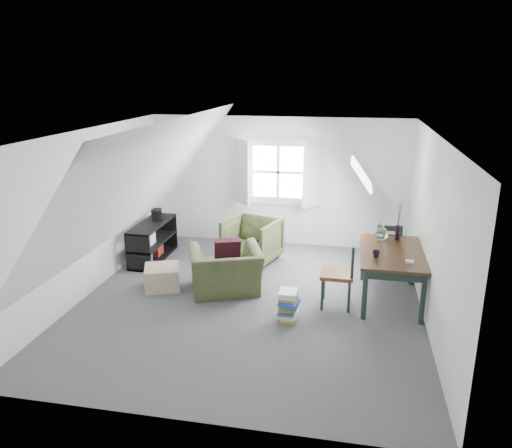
% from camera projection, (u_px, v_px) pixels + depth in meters
% --- Properties ---
extents(floor, '(5.50, 5.50, 0.00)m').
position_uv_depth(floor, '(250.00, 301.00, 7.49)').
color(floor, '#505055').
rests_on(floor, ground).
extents(ceiling, '(5.50, 5.50, 0.00)m').
position_uv_depth(ceiling, '(249.00, 133.00, 6.76)').
color(ceiling, white).
rests_on(ceiling, wall_back).
extents(wall_back, '(5.00, 0.00, 5.00)m').
position_uv_depth(wall_back, '(278.00, 182.00, 9.70)').
color(wall_back, white).
rests_on(wall_back, ground).
extents(wall_front, '(5.00, 0.00, 5.00)m').
position_uv_depth(wall_front, '(188.00, 307.00, 4.54)').
color(wall_front, white).
rests_on(wall_front, ground).
extents(wall_left, '(0.00, 5.50, 5.50)m').
position_uv_depth(wall_left, '(89.00, 213.00, 7.58)').
color(wall_left, white).
rests_on(wall_left, ground).
extents(wall_right, '(0.00, 5.50, 5.50)m').
position_uv_depth(wall_right, '(432.00, 232.00, 6.66)').
color(wall_right, white).
rests_on(wall_right, ground).
extents(slope_left, '(3.19, 5.50, 4.48)m').
position_uv_depth(slope_left, '(145.00, 181.00, 7.26)').
color(slope_left, white).
rests_on(slope_left, wall_left).
extents(slope_right, '(3.19, 5.50, 4.48)m').
position_uv_depth(slope_right, '(362.00, 191.00, 6.68)').
color(slope_right, white).
rests_on(slope_right, wall_right).
extents(dormer_window, '(1.71, 0.35, 1.30)m').
position_uv_depth(dormer_window, '(278.00, 172.00, 9.58)').
color(dormer_window, white).
rests_on(dormer_window, wall_back).
extents(skylight, '(0.35, 0.75, 0.47)m').
position_uv_depth(skylight, '(362.00, 174.00, 7.91)').
color(skylight, white).
rests_on(skylight, slope_right).
extents(armchair_near, '(1.34, 1.27, 0.70)m').
position_uv_depth(armchair_near, '(226.00, 291.00, 7.84)').
color(armchair_near, '#404A27').
rests_on(armchair_near, floor).
extents(armchair_far, '(1.09, 1.11, 0.81)m').
position_uv_depth(armchair_far, '(252.00, 261.00, 9.07)').
color(armchair_far, '#404A27').
rests_on(armchair_far, floor).
extents(throw_pillow, '(0.46, 0.35, 0.42)m').
position_uv_depth(throw_pillow, '(227.00, 250.00, 7.80)').
color(throw_pillow, '#390F1E').
rests_on(throw_pillow, armchair_near).
extents(ottoman, '(0.69, 0.69, 0.36)m').
position_uv_depth(ottoman, '(162.00, 277.00, 7.91)').
color(ottoman, '#B7A88C').
rests_on(ottoman, floor).
extents(dining_table, '(0.94, 1.56, 0.78)m').
position_uv_depth(dining_table, '(392.00, 258.00, 7.34)').
color(dining_table, '#352112').
rests_on(dining_table, floor).
extents(demijohn, '(0.21, 0.21, 0.29)m').
position_uv_depth(demijohn, '(381.00, 233.00, 7.73)').
color(demijohn, silver).
rests_on(demijohn, dining_table).
extents(vase_twigs, '(0.07, 0.08, 0.58)m').
position_uv_depth(vase_twigs, '(398.00, 232.00, 7.77)').
color(vase_twigs, black).
rests_on(vase_twigs, dining_table).
extents(cup, '(0.13, 0.13, 0.10)m').
position_uv_depth(cup, '(376.00, 257.00, 7.08)').
color(cup, black).
rests_on(cup, dining_table).
extents(paper_box, '(0.12, 0.09, 0.04)m').
position_uv_depth(paper_box, '(410.00, 262.00, 6.85)').
color(paper_box, white).
rests_on(paper_box, dining_table).
extents(dining_chair_far, '(0.44, 0.44, 0.95)m').
position_uv_depth(dining_chair_far, '(388.00, 249.00, 8.26)').
color(dining_chair_far, brown).
rests_on(dining_chair_far, floor).
extents(dining_chair_near, '(0.47, 0.47, 1.00)m').
position_uv_depth(dining_chair_near, '(340.00, 273.00, 7.19)').
color(dining_chair_near, brown).
rests_on(dining_chair_near, floor).
extents(media_shelf, '(0.45, 1.34, 0.69)m').
position_uv_depth(media_shelf, '(152.00, 243.00, 9.08)').
color(media_shelf, black).
rests_on(media_shelf, floor).
extents(electronics_box, '(0.25, 0.29, 0.20)m').
position_uv_depth(electronics_box, '(157.00, 215.00, 9.22)').
color(electronics_box, black).
rests_on(electronics_box, media_shelf).
extents(magazine_stack, '(0.32, 0.38, 0.42)m').
position_uv_depth(magazine_stack, '(288.00, 306.00, 6.88)').
color(magazine_stack, '#B29933').
rests_on(magazine_stack, floor).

